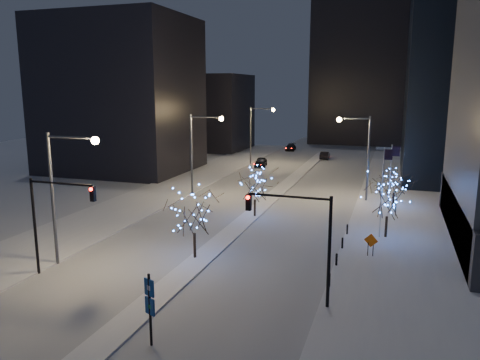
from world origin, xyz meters
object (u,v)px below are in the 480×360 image
at_px(car_near, 261,162).
at_px(wayfinding_sign, 150,302).
at_px(traffic_signal_east, 304,231).
at_px(street_lamp_w_near, 63,181).
at_px(street_lamp_w_far, 257,127).
at_px(holiday_tree_plaza_near, 388,197).
at_px(street_lamp_east, 361,147).
at_px(holiday_tree_median_near, 194,213).
at_px(construction_sign, 371,243).
at_px(traffic_signal_west, 52,211).
at_px(holiday_tree_median_far, 255,185).
at_px(holiday_tree_plaza_far, 394,182).
at_px(street_lamp_w_mid, 199,143).
at_px(car_mid, 325,155).
at_px(car_far, 291,147).

bearing_deg(car_near, wayfinding_sign, -88.07).
bearing_deg(traffic_signal_east, street_lamp_w_near, 176.79).
distance_m(street_lamp_w_far, holiday_tree_plaza_near, 42.29).
relative_size(street_lamp_east, holiday_tree_median_near, 1.80).
bearing_deg(construction_sign, street_lamp_w_far, 130.74).
bearing_deg(car_near, traffic_signal_west, -99.13).
distance_m(street_lamp_w_far, wayfinding_sign, 59.24).
xyz_separation_m(traffic_signal_west, holiday_tree_median_far, (8.94, 19.29, -1.32)).
bearing_deg(traffic_signal_west, street_lamp_w_near, 103.96).
relative_size(holiday_tree_median_far, holiday_tree_plaza_near, 0.92).
xyz_separation_m(holiday_tree_plaza_near, construction_sign, (-1.04, -5.44, -2.57)).
bearing_deg(holiday_tree_plaza_far, wayfinding_sign, -108.63).
distance_m(holiday_tree_plaza_far, wayfinding_sign, 36.44).
bearing_deg(street_lamp_w_near, street_lamp_w_mid, 90.00).
height_order(holiday_tree_median_far, construction_sign, holiday_tree_median_far).
xyz_separation_m(car_near, holiday_tree_median_far, (8.11, -30.91, 2.66)).
bearing_deg(street_lamp_w_mid, traffic_signal_east, -55.49).
bearing_deg(holiday_tree_plaza_far, holiday_tree_median_far, -145.70).
bearing_deg(street_lamp_w_near, car_mid, 80.18).
bearing_deg(street_lamp_w_mid, traffic_signal_west, -88.94).
height_order(street_lamp_w_mid, traffic_signal_east, street_lamp_w_mid).
height_order(holiday_tree_median_near, holiday_tree_plaza_near, holiday_tree_plaza_near).
bearing_deg(street_lamp_east, car_mid, 104.88).
relative_size(street_lamp_w_near, car_mid, 2.35).
relative_size(street_lamp_w_mid, construction_sign, 5.47).
height_order(holiday_tree_plaza_far, construction_sign, holiday_tree_plaza_far).
height_order(street_lamp_w_far, car_near, street_lamp_w_far).
bearing_deg(holiday_tree_plaza_near, traffic_signal_west, -143.46).
height_order(traffic_signal_west, traffic_signal_east, same).
relative_size(traffic_signal_east, car_far, 1.47).
relative_size(street_lamp_w_near, holiday_tree_plaza_near, 1.71).
xyz_separation_m(car_near, holiday_tree_plaza_near, (21.14, -33.91, 3.04)).
xyz_separation_m(car_mid, wayfinding_sign, (0.91, -68.30, 1.72)).
xyz_separation_m(traffic_signal_west, wayfinding_sign, (10.85, -6.00, -2.34)).
relative_size(car_near, construction_sign, 2.51).
height_order(street_lamp_w_far, holiday_tree_median_near, street_lamp_w_far).
bearing_deg(car_far, street_lamp_w_mid, -97.05).
height_order(street_lamp_w_near, wayfinding_sign, street_lamp_w_near).
height_order(street_lamp_w_mid, holiday_tree_plaza_far, street_lamp_w_mid).
bearing_deg(car_mid, street_lamp_east, 103.28).
xyz_separation_m(street_lamp_w_near, car_far, (1.70, 70.38, -5.81)).
bearing_deg(car_far, holiday_tree_plaza_near, -74.59).
xyz_separation_m(car_near, holiday_tree_plaza_far, (21.66, -21.67, 1.99)).
height_order(car_mid, holiday_tree_plaza_far, holiday_tree_plaza_far).
relative_size(street_lamp_w_near, construction_sign, 5.47).
distance_m(car_near, holiday_tree_plaza_near, 40.08).
relative_size(holiday_tree_median_far, construction_sign, 2.94).
height_order(holiday_tree_median_near, holiday_tree_plaza_far, holiday_tree_median_near).
bearing_deg(holiday_tree_plaza_far, car_far, 115.90).
relative_size(street_lamp_w_near, traffic_signal_east, 1.43).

